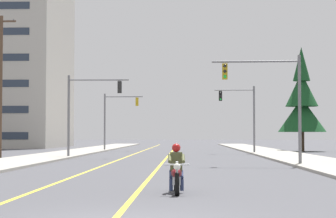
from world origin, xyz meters
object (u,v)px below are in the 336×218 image
object	(u,v)px
motorcycle_with_rider	(176,173)
traffic_signal_near_left	(86,103)
traffic_signal_near_right	(274,92)
utility_pole_left_near	(1,84)
traffic_signal_mid_left	(116,113)
traffic_signal_mid_right	(243,110)
conifer_tree_right_verge_far	(302,103)

from	to	relation	value
motorcycle_with_rider	traffic_signal_near_left	world-z (taller)	traffic_signal_near_left
traffic_signal_near_right	utility_pole_left_near	size ratio (longest dim) A/B	0.60
motorcycle_with_rider	traffic_signal_near_right	world-z (taller)	traffic_signal_near_right
traffic_signal_mid_left	traffic_signal_near_right	bearing A→B (deg)	-67.77
utility_pole_left_near	traffic_signal_mid_right	bearing A→B (deg)	32.96
traffic_signal_mid_right	motorcycle_with_rider	bearing A→B (deg)	-98.51
traffic_signal_mid_left	traffic_signal_near_left	bearing A→B (deg)	-89.69
traffic_signal_near_right	traffic_signal_near_left	bearing A→B (deg)	138.63
traffic_signal_near_right	traffic_signal_mid_right	bearing A→B (deg)	89.18
traffic_signal_near_left	traffic_signal_mid_left	size ratio (longest dim) A/B	1.00
utility_pole_left_near	conifer_tree_right_verge_far	distance (m)	32.18
traffic_signal_near_right	traffic_signal_mid_left	distance (m)	33.19
traffic_signal_near_right	traffic_signal_mid_left	world-z (taller)	same
traffic_signal_near_left	traffic_signal_mid_left	distance (m)	19.75
motorcycle_with_rider	traffic_signal_mid_right	size ratio (longest dim) A/B	0.35
traffic_signal_near_left	traffic_signal_mid_right	size ratio (longest dim) A/B	1.00
traffic_signal_mid_right	conifer_tree_right_verge_far	size ratio (longest dim) A/B	0.57
traffic_signal_near_right	utility_pole_left_near	bearing A→B (deg)	153.52
motorcycle_with_rider	utility_pole_left_near	xyz separation A→B (m)	(-13.14, 24.90, 4.82)
traffic_signal_mid_right	utility_pole_left_near	xyz separation A→B (m)	(-18.68, -12.11, 1.38)
traffic_signal_near_right	conifer_tree_right_verge_far	xyz separation A→B (m)	(7.13, 28.77, 0.89)
traffic_signal_mid_right	traffic_signal_mid_left	size ratio (longest dim) A/B	1.00
traffic_signal_near_left	traffic_signal_mid_left	world-z (taller)	same
traffic_signal_mid_left	utility_pole_left_near	size ratio (longest dim) A/B	0.60
traffic_signal_mid_right	traffic_signal_mid_left	xyz separation A→B (m)	(-12.86, 9.45, 0.04)
traffic_signal_near_right	traffic_signal_near_left	distance (m)	16.59
traffic_signal_near_right	traffic_signal_mid_right	size ratio (longest dim) A/B	1.00
traffic_signal_near_left	traffic_signal_mid_right	world-z (taller)	same
traffic_signal_mid_left	utility_pole_left_near	distance (m)	22.38
motorcycle_with_rider	utility_pole_left_near	size ratio (longest dim) A/B	0.21
motorcycle_with_rider	traffic_signal_mid_right	xyz separation A→B (m)	(5.54, 37.01, 3.44)
motorcycle_with_rider	traffic_signal_mid_right	distance (m)	37.58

